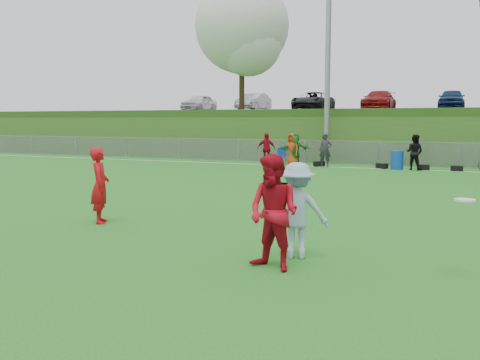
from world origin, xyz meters
The scene contains 16 objects.
ground centered at (0.00, 0.00, 0.00)m, with size 120.00×120.00×0.00m, color #166A1C.
sideline_far centered at (0.00, 18.00, 0.01)m, with size 60.00×0.10×0.01m, color white.
fence centered at (0.00, 20.00, 0.65)m, with size 58.00×0.06×1.30m.
light_pole centered at (-3.00, 20.80, 6.71)m, with size 1.20×0.40×12.15m.
berm centered at (0.00, 31.00, 1.50)m, with size 120.00×18.00×3.00m, color #274D15.
parking_lot centered at (0.00, 33.00, 3.05)m, with size 120.00×12.00×0.10m, color black.
tree_white_flowering centered at (-9.84, 24.92, 8.32)m, with size 6.30×6.30×8.78m.
car_row centered at (-1.17, 32.00, 3.82)m, with size 32.04×5.18×1.44m.
spectator_row centered at (-2.77, 18.00, 0.85)m, with size 8.56×1.08×1.69m.
gear_bags centered at (1.04, 18.10, 0.13)m, with size 7.15×0.53×0.26m.
player_red_left centered at (-3.23, 1.30, 0.87)m, with size 0.64×0.42×1.75m, color red.
player_red_center centered at (1.77, -0.75, 0.92)m, with size 0.89×0.70×1.84m, color #B40C1D.
player_blue centered at (1.88, 0.10, 0.83)m, with size 1.07×0.61×1.65m, color #97B6D2.
frisbee centered at (4.52, -0.10, 1.19)m, with size 0.30×0.30×0.03m.
recycling_bin centered at (1.22, 17.98, 0.45)m, with size 0.60×0.60×0.90m, color #0F40A7.
camp_chair centered at (-4.93, 18.82, 0.26)m, with size 0.63×0.64×0.88m.
Camera 1 is at (4.62, -8.54, 2.36)m, focal length 40.00 mm.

